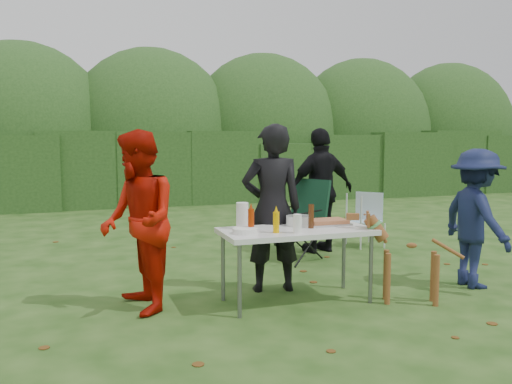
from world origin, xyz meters
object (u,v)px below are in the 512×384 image
object	(u,v)px
child	(476,218)
person_cook	(272,208)
person_red_jacket	(138,222)
ketchup_bottle	(251,221)
dog	(411,259)
lawn_chair	(365,220)
mustard_bottle	(276,222)
folding_table	(297,234)
person_black_puffy	(321,190)
beer_bottle	(311,216)
camping_chair	(300,219)
paper_towel_roll	(242,216)

from	to	relation	value
child	person_cook	bearing A→B (deg)	78.31
person_red_jacket	ketchup_bottle	bearing A→B (deg)	70.88
dog	ketchup_bottle	distance (m)	1.64
child	lawn_chair	distance (m)	2.34
dog	ketchup_bottle	xyz separation A→B (m)	(-1.55, 0.38, 0.41)
mustard_bottle	dog	bearing A→B (deg)	-11.22
person_cook	lawn_chair	bearing A→B (deg)	-132.22
folding_table	person_red_jacket	xyz separation A→B (m)	(-1.52, 0.22, 0.17)
person_black_puffy	beer_bottle	distance (m)	2.34
folding_table	lawn_chair	xyz separation A→B (m)	(2.07, 2.19, -0.28)
person_cook	camping_chair	size ratio (longest dim) A/B	1.66
ketchup_bottle	camping_chair	bearing A→B (deg)	53.75
ketchup_bottle	paper_towel_roll	world-z (taller)	paper_towel_roll
person_cook	folding_table	bearing A→B (deg)	109.58
person_cook	camping_chair	world-z (taller)	person_cook
dog	lawn_chair	xyz separation A→B (m)	(1.00, 2.59, -0.04)
mustard_bottle	person_black_puffy	bearing A→B (deg)	54.98
person_red_jacket	person_black_puffy	size ratio (longest dim) A/B	0.97
person_cook	dog	bearing A→B (deg)	152.31
mustard_bottle	person_cook	bearing A→B (deg)	72.89
camping_chair	ketchup_bottle	bearing A→B (deg)	21.42
child	dog	distance (m)	1.09
paper_towel_roll	lawn_chair	bearing A→B (deg)	37.89
paper_towel_roll	person_black_puffy	bearing A→B (deg)	46.54
dog	camping_chair	size ratio (longest dim) A/B	0.86
person_red_jacket	beer_bottle	size ratio (longest dim) A/B	7.17
person_red_jacket	dog	world-z (taller)	person_red_jacket
child	lawn_chair	size ratio (longest dim) A/B	1.89
camping_chair	lawn_chair	bearing A→B (deg)	167.28
folding_table	mustard_bottle	xyz separation A→B (m)	(-0.27, -0.13, 0.15)
lawn_chair	ketchup_bottle	world-z (taller)	ketchup_bottle
person_red_jacket	camping_chair	distance (m)	2.80
camping_chair	paper_towel_roll	size ratio (longest dim) A/B	4.14
person_cook	paper_towel_roll	size ratio (longest dim) A/B	6.86
person_cook	ketchup_bottle	xyz separation A→B (m)	(-0.39, -0.47, -0.04)
child	ketchup_bottle	size ratio (longest dim) A/B	6.90
person_cook	lawn_chair	world-z (taller)	person_cook
camping_chair	dog	bearing A→B (deg)	64.53
folding_table	paper_towel_roll	distance (m)	0.57
person_cook	person_black_puffy	xyz separation A→B (m)	(1.35, 1.59, -0.01)
lawn_chair	ketchup_bottle	size ratio (longest dim) A/B	3.65
person_cook	ketchup_bottle	distance (m)	0.62
folding_table	person_black_puffy	size ratio (longest dim) A/B	0.85
mustard_bottle	lawn_chair	bearing A→B (deg)	44.83
dog	beer_bottle	size ratio (longest dim) A/B	3.85
person_black_puffy	folding_table	bearing A→B (deg)	50.12
dog	mustard_bottle	distance (m)	1.42
person_black_puffy	paper_towel_roll	bearing A→B (deg)	38.23
person_cook	child	bearing A→B (deg)	173.85
folding_table	person_cook	size ratio (longest dim) A/B	0.84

